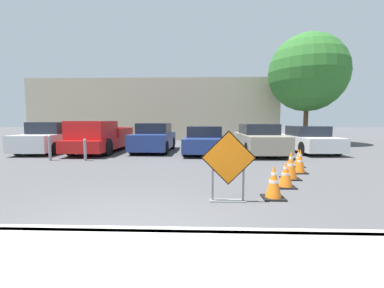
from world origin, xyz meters
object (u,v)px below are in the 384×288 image
(bollard_second, at_px, (50,147))
(road_closed_sign, at_px, (228,164))
(pickup_truck, at_px, (100,138))
(parked_car_third, at_px, (205,140))
(traffic_cone_nearest, at_px, (274,182))
(bollard_nearest, at_px, (85,149))
(parked_car_nearest, at_px, (51,138))
(parked_car_fifth, at_px, (307,140))
(traffic_cone_fourth, at_px, (300,161))
(parked_car_fourth, at_px, (258,140))
(traffic_cone_fifth, at_px, (299,158))
(parked_car_second, at_px, (154,138))
(traffic_cone_third, at_px, (291,165))
(traffic_cone_second, at_px, (286,174))

(bollard_second, bearing_deg, road_closed_sign, -37.23)
(pickup_truck, bearing_deg, parked_car_third, -178.80)
(traffic_cone_nearest, bearing_deg, bollard_nearest, 142.15)
(parked_car_nearest, relative_size, parked_car_fifth, 1.04)
(road_closed_sign, bearing_deg, parked_car_third, 92.70)
(traffic_cone_fourth, xyz_separation_m, pickup_truck, (-8.32, 4.94, 0.36))
(traffic_cone_fourth, bearing_deg, traffic_cone_nearest, -120.35)
(parked_car_nearest, xyz_separation_m, parked_car_third, (8.07, -0.19, -0.07))
(parked_car_third, distance_m, parked_car_fourth, 2.69)
(parked_car_nearest, bearing_deg, road_closed_sign, 134.28)
(road_closed_sign, relative_size, parked_car_fourth, 0.31)
(pickup_truck, bearing_deg, road_closed_sign, 127.13)
(traffic_cone_nearest, relative_size, traffic_cone_fifth, 1.12)
(parked_car_second, bearing_deg, bollard_nearest, 57.22)
(road_closed_sign, height_order, traffic_cone_fifth, road_closed_sign)
(traffic_cone_fourth, bearing_deg, bollard_second, 166.64)
(pickup_truck, relative_size, bollard_nearest, 6.02)
(parked_car_nearest, xyz_separation_m, parked_car_fourth, (10.76, -0.33, -0.02))
(traffic_cone_third, relative_size, parked_car_fifth, 0.19)
(pickup_truck, bearing_deg, bollard_nearest, 100.40)
(traffic_cone_second, distance_m, parked_car_fifth, 8.02)
(traffic_cone_nearest, height_order, traffic_cone_second, traffic_cone_nearest)
(bollard_nearest, bearing_deg, parked_car_third, 29.08)
(traffic_cone_nearest, bearing_deg, traffic_cone_fourth, 59.65)
(traffic_cone_nearest, height_order, parked_car_second, parked_car_second)
(parked_car_nearest, bearing_deg, pickup_truck, 173.60)
(pickup_truck, height_order, parked_car_fifth, pickup_truck)
(traffic_cone_nearest, relative_size, bollard_nearest, 0.80)
(parked_car_third, xyz_separation_m, parked_car_fifth, (5.38, 0.52, -0.00))
(parked_car_fourth, bearing_deg, traffic_cone_nearest, 78.44)
(parked_car_nearest, relative_size, pickup_truck, 0.83)
(traffic_cone_second, bearing_deg, traffic_cone_nearest, -120.70)
(traffic_cone_nearest, bearing_deg, road_closed_sign, -165.06)
(traffic_cone_fifth, relative_size, pickup_truck, 0.12)
(parked_car_second, xyz_separation_m, bollard_nearest, (-2.25, -3.30, -0.22))
(traffic_cone_fourth, xyz_separation_m, traffic_cone_fifth, (0.36, 1.10, -0.06))
(traffic_cone_fifth, bearing_deg, traffic_cone_third, -115.88)
(traffic_cone_third, height_order, pickup_truck, pickup_truck)
(road_closed_sign, distance_m, traffic_cone_third, 2.91)
(parked_car_fourth, bearing_deg, traffic_cone_third, 85.09)
(traffic_cone_nearest, height_order, pickup_truck, pickup_truck)
(road_closed_sign, distance_m, traffic_cone_second, 2.01)
(traffic_cone_fifth, bearing_deg, traffic_cone_second, -115.86)
(road_closed_sign, xyz_separation_m, bollard_second, (-6.79, 5.16, -0.24))
(traffic_cone_third, xyz_separation_m, parked_car_fifth, (3.03, 6.32, 0.23))
(traffic_cone_fifth, xyz_separation_m, bollard_nearest, (-8.23, 1.12, 0.17))
(traffic_cone_second, relative_size, bollard_second, 0.64)
(parked_car_third, height_order, bollard_nearest, parked_car_third)
(traffic_cone_fourth, relative_size, pickup_truck, 0.14)
(traffic_cone_second, height_order, pickup_truck, pickup_truck)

